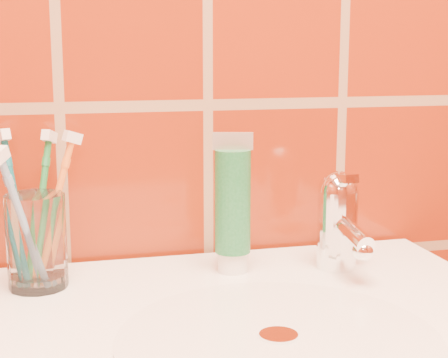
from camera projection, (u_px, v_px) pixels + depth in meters
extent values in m
cylinder|color=silver|center=(279.00, 338.00, 0.63)|extent=(0.30, 0.30, 0.00)
cylinder|color=white|center=(279.00, 336.00, 0.63)|extent=(0.04, 0.04, 0.00)
cylinder|color=white|center=(37.00, 241.00, 0.76)|extent=(0.09, 0.09, 0.11)
cylinder|color=white|center=(233.00, 261.00, 0.82)|extent=(0.04, 0.04, 0.02)
cylinder|color=#176230|center=(233.00, 201.00, 0.80)|extent=(0.04, 0.04, 0.12)
cube|color=beige|center=(233.00, 141.00, 0.79)|extent=(0.05, 0.01, 0.02)
cylinder|color=white|center=(337.00, 230.00, 0.83)|extent=(0.05, 0.05, 0.09)
sphere|color=white|center=(338.00, 191.00, 0.82)|extent=(0.05, 0.05, 0.05)
cylinder|color=white|center=(350.00, 232.00, 0.79)|extent=(0.02, 0.09, 0.03)
cube|color=white|center=(343.00, 178.00, 0.80)|extent=(0.02, 0.06, 0.01)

